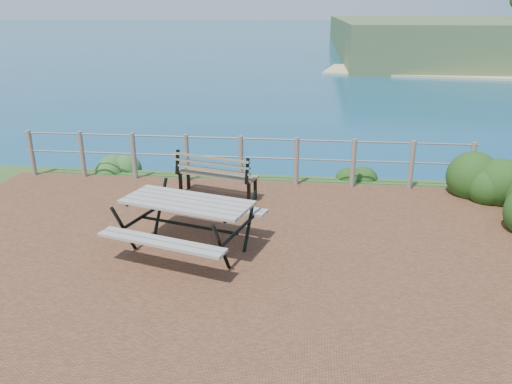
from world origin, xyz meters
TOP-DOWN VIEW (x-y plane):
  - ground at (0.00, 0.00)m, footprint 10.00×7.00m
  - ocean at (0.00, 200.00)m, footprint 1200.00×1200.00m
  - safety_railing at (0.00, 3.35)m, footprint 9.40×0.10m
  - picnic_table at (-0.34, 0.14)m, footprint 2.04×1.60m
  - park_bench at (-0.35, 2.51)m, footprint 1.65×0.85m
  - shrub_right_edge at (4.93, 3.09)m, footprint 1.05×1.05m
  - shrub_lip_west at (-3.02, 4.06)m, footprint 0.81×0.81m
  - shrub_lip_east at (2.37, 3.83)m, footprint 0.79×0.79m

SIDE VIEW (x-z plane):
  - ground at x=0.00m, z-range -0.06..0.06m
  - ocean at x=0.00m, z-range 0.00..0.00m
  - shrub_right_edge at x=4.93m, z-range -0.75..0.75m
  - shrub_lip_west at x=-3.02m, z-range -0.28..0.28m
  - shrub_lip_east at x=2.37m, z-range -0.27..0.27m
  - picnic_table at x=-0.34m, z-range 0.11..0.91m
  - safety_railing at x=0.00m, z-range 0.07..1.07m
  - park_bench at x=-0.35m, z-range 0.14..1.05m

